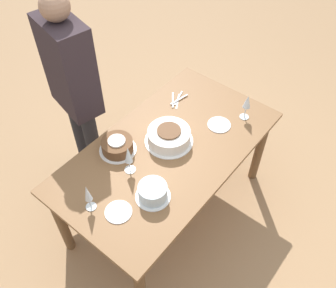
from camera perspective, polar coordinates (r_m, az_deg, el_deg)
ground_plane at (r=3.13m, az=0.00°, el=-9.77°), size 12.00×12.00×0.00m
dining_table at (r=2.61m, az=0.00°, el=-2.31°), size 1.60×0.89×0.75m
cake_center_white at (r=2.53m, az=0.15°, el=1.21°), size 0.33×0.33×0.11m
cake_front_chocolate at (r=2.51m, az=-7.73°, el=-0.25°), size 0.25×0.25×0.10m
cake_back_decorated at (r=2.25m, az=-2.34°, el=-7.32°), size 0.22×0.22×0.10m
wine_glass_near at (r=2.31m, az=-6.05°, el=-1.77°), size 0.07×0.07×0.22m
wine_glass_far at (r=2.19m, az=-12.14°, el=-7.50°), size 0.07×0.07×0.21m
wine_glass_extra at (r=2.70m, az=11.96°, el=6.17°), size 0.07×0.07×0.20m
dessert_plate_left at (r=2.70m, az=7.79°, el=2.93°), size 0.17×0.17×0.01m
dessert_plate_right at (r=2.25m, az=-7.57°, el=-10.22°), size 0.16×0.16×0.01m
fork_pile at (r=2.87m, az=1.39°, el=6.79°), size 0.20×0.14×0.01m
person_cutting at (r=2.70m, az=-14.26°, el=9.01°), size 0.30×0.44×1.66m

